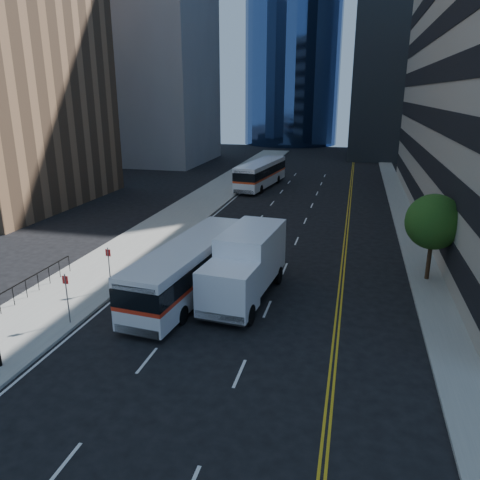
{
  "coord_description": "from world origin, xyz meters",
  "views": [
    {
      "loc": [
        4.39,
        -19.72,
        10.71
      ],
      "look_at": [
        -1.6,
        4.6,
        2.8
      ],
      "focal_mm": 35.0,
      "sensor_mm": 36.0,
      "label": 1
    }
  ],
  "objects_px": {
    "street_tree": "(434,222)",
    "box_truck": "(246,265)",
    "bus_rear": "(261,173)",
    "bus_front": "(190,267)"
  },
  "relations": [
    {
      "from": "bus_rear",
      "to": "bus_front",
      "type": "bearing_deg",
      "value": -78.44
    },
    {
      "from": "street_tree",
      "to": "bus_rear",
      "type": "distance_m",
      "value": 30.31
    },
    {
      "from": "bus_front",
      "to": "box_truck",
      "type": "xyz_separation_m",
      "value": [
        3.07,
        0.24,
        0.3
      ]
    },
    {
      "from": "street_tree",
      "to": "box_truck",
      "type": "height_order",
      "value": "street_tree"
    },
    {
      "from": "street_tree",
      "to": "bus_rear",
      "type": "height_order",
      "value": "street_tree"
    },
    {
      "from": "bus_front",
      "to": "bus_rear",
      "type": "bearing_deg",
      "value": 99.83
    },
    {
      "from": "bus_front",
      "to": "box_truck",
      "type": "distance_m",
      "value": 3.1
    },
    {
      "from": "street_tree",
      "to": "box_truck",
      "type": "bearing_deg",
      "value": -154.03
    },
    {
      "from": "street_tree",
      "to": "bus_front",
      "type": "xyz_separation_m",
      "value": [
        -13.0,
        -5.07,
        -2.04
      ]
    },
    {
      "from": "street_tree",
      "to": "bus_front",
      "type": "height_order",
      "value": "street_tree"
    }
  ]
}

